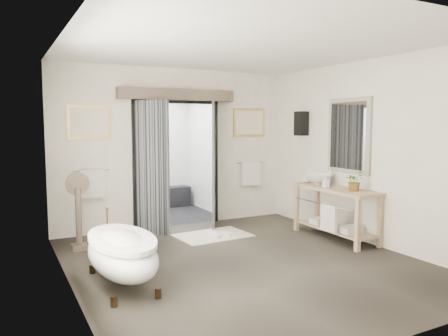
% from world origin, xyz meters
% --- Properties ---
extents(ground_plane, '(5.00, 5.00, 0.00)m').
position_xyz_m(ground_plane, '(0.00, 0.00, 0.00)').
color(ground_plane, '#443D33').
extents(room_shell, '(4.52, 5.02, 2.91)m').
position_xyz_m(room_shell, '(-0.04, -0.12, 1.86)').
color(room_shell, beige).
rests_on(room_shell, ground_plane).
extents(shower_room, '(2.22, 2.01, 2.51)m').
position_xyz_m(shower_room, '(0.00, 3.99, 0.91)').
color(shower_room, black).
rests_on(shower_room, ground_plane).
extents(back_wall_dressing, '(3.82, 0.76, 2.52)m').
position_xyz_m(back_wall_dressing, '(0.00, 2.32, 1.56)').
color(back_wall_dressing, black).
rests_on(back_wall_dressing, ground_plane).
extents(clawfoot_tub, '(0.73, 1.63, 0.79)m').
position_xyz_m(clawfoot_tub, '(-1.70, -0.06, 0.39)').
color(clawfoot_tub, '#302012').
rests_on(clawfoot_tub, ground_plane).
extents(vanity, '(0.57, 1.60, 0.85)m').
position_xyz_m(vanity, '(1.95, 0.38, 0.51)').
color(vanity, tan).
rests_on(vanity, ground_plane).
extents(pedestal_mirror, '(0.35, 0.23, 1.18)m').
position_xyz_m(pedestal_mirror, '(-1.90, 1.68, 0.51)').
color(pedestal_mirror, brown).
rests_on(pedestal_mirror, ground_plane).
extents(rug, '(1.25, 0.87, 0.01)m').
position_xyz_m(rug, '(0.25, 1.48, 0.01)').
color(rug, beige).
rests_on(rug, ground_plane).
extents(slippers, '(0.40, 0.27, 0.05)m').
position_xyz_m(slippers, '(0.33, 1.36, 0.04)').
color(slippers, silver).
rests_on(slippers, rug).
extents(basin, '(0.63, 0.63, 0.18)m').
position_xyz_m(basin, '(1.96, 0.84, 0.94)').
color(basin, white).
rests_on(basin, vanity).
extents(plant, '(0.32, 0.29, 0.32)m').
position_xyz_m(plant, '(1.97, -0.02, 1.01)').
color(plant, gray).
rests_on(plant, vanity).
extents(soap_bottle_a, '(0.10, 0.10, 0.20)m').
position_xyz_m(soap_bottle_a, '(1.84, 0.48, 0.95)').
color(soap_bottle_a, gray).
rests_on(soap_bottle_a, vanity).
extents(soap_bottle_b, '(0.16, 0.16, 0.18)m').
position_xyz_m(soap_bottle_b, '(1.96, 1.12, 0.94)').
color(soap_bottle_b, gray).
rests_on(soap_bottle_b, vanity).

